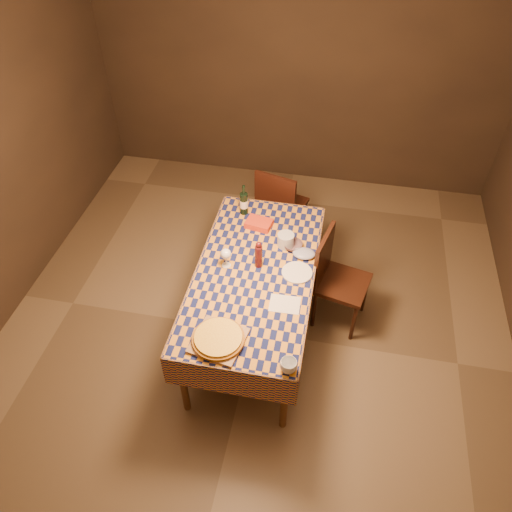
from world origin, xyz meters
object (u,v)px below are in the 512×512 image
(cutting_board, at_px, (219,341))
(pizza, at_px, (218,338))
(chair_right, at_px, (334,275))
(dining_table, at_px, (255,279))
(chair_far, at_px, (279,204))
(white_plate, at_px, (297,273))
(bowl, at_px, (293,245))
(wine_bottle, at_px, (244,203))

(cutting_board, xyz_separation_m, pizza, (0.00, -0.00, 0.03))
(chair_right, bearing_deg, pizza, -125.72)
(dining_table, relative_size, chair_far, 1.98)
(white_plate, height_order, chair_far, chair_far)
(bowl, xyz_separation_m, chair_far, (-0.24, 0.87, -0.27))
(white_plate, height_order, chair_right, chair_right)
(white_plate, bearing_deg, pizza, -120.44)
(white_plate, xyz_separation_m, chair_right, (0.30, 0.28, -0.25))
(dining_table, distance_m, bowl, 0.44)
(dining_table, relative_size, white_plate, 7.61)
(dining_table, distance_m, white_plate, 0.34)
(pizza, height_order, chair_far, chair_far)
(pizza, distance_m, chair_right, 1.31)
(cutting_board, relative_size, white_plate, 1.41)
(dining_table, bearing_deg, pizza, -99.41)
(wine_bottle, distance_m, white_plate, 0.88)
(white_plate, bearing_deg, chair_right, 42.87)
(cutting_board, distance_m, chair_far, 1.94)
(chair_far, bearing_deg, wine_bottle, -116.70)
(dining_table, bearing_deg, chair_right, 27.74)
(chair_far, relative_size, chair_right, 1.00)
(chair_far, bearing_deg, cutting_board, -93.83)
(dining_table, relative_size, chair_right, 1.98)
(pizza, relative_size, bowl, 2.61)
(bowl, distance_m, chair_right, 0.46)
(white_plate, relative_size, chair_far, 0.26)
(pizza, distance_m, wine_bottle, 1.43)
(wine_bottle, bearing_deg, chair_right, -23.75)
(pizza, bearing_deg, cutting_board, 97.13)
(wine_bottle, relative_size, white_plate, 1.22)
(chair_far, bearing_deg, pizza, -93.83)
(cutting_board, relative_size, bowl, 2.12)
(bowl, height_order, white_plate, bowl)
(chair_far, bearing_deg, chair_right, -54.91)
(dining_table, bearing_deg, bowl, 53.05)
(cutting_board, relative_size, wine_bottle, 1.16)
(cutting_board, relative_size, pizza, 0.81)
(bowl, relative_size, chair_far, 0.17)
(white_plate, distance_m, chair_far, 1.23)
(white_plate, bearing_deg, chair_far, 105.34)
(bowl, bearing_deg, pizza, -109.58)
(wine_bottle, bearing_deg, bowl, -37.16)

